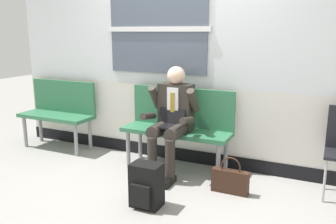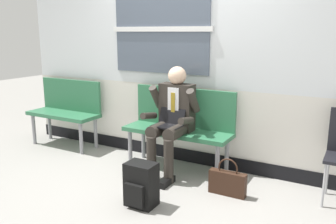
# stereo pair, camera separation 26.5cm
# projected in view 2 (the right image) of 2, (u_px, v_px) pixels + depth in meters

# --- Properties ---
(ground_plane) EXTENTS (18.00, 18.00, 0.00)m
(ground_plane) POSITION_uv_depth(u_px,v_px,m) (157.00, 182.00, 3.94)
(ground_plane) COLOR gray
(station_wall) EXTENTS (5.05, 0.17, 2.70)m
(station_wall) POSITION_uv_depth(u_px,v_px,m) (189.00, 56.00, 4.31)
(station_wall) COLOR silver
(station_wall) RESTS_ON ground
(bench_with_person) EXTENTS (1.31, 0.42, 0.97)m
(bench_with_person) POSITION_uv_depth(u_px,v_px,m) (180.00, 123.00, 4.24)
(bench_with_person) COLOR #2D6B47
(bench_with_person) RESTS_ON ground
(bench_empty) EXTENTS (1.08, 0.42, 0.95)m
(bench_empty) POSITION_uv_depth(u_px,v_px,m) (67.00, 108.00, 5.13)
(bench_empty) COLOR #2D6B47
(bench_empty) RESTS_ON ground
(person_seated) EXTENTS (0.57, 0.70, 1.24)m
(person_seated) POSITION_uv_depth(u_px,v_px,m) (172.00, 118.00, 4.05)
(person_seated) COLOR #2D2823
(person_seated) RESTS_ON ground
(backpack) EXTENTS (0.29, 0.24, 0.43)m
(backpack) POSITION_uv_depth(u_px,v_px,m) (141.00, 185.00, 3.36)
(backpack) COLOR black
(backpack) RESTS_ON ground
(handbag) EXTENTS (0.38, 0.09, 0.39)m
(handbag) POSITION_uv_depth(u_px,v_px,m) (227.00, 182.00, 3.60)
(handbag) COLOR #331E14
(handbag) RESTS_ON ground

